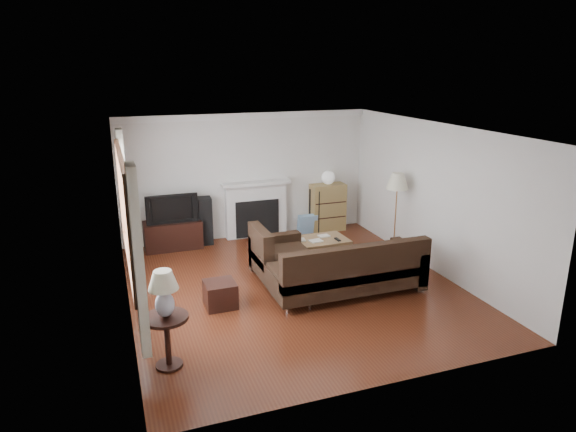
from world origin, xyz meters
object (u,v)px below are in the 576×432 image
object	(u,v)px
bookshelf	(328,207)
sectional_sofa	(347,268)
tv_stand	(173,235)
coffee_table	(314,252)
floor_lamp	(395,215)
side_table	(168,341)

from	to	relation	value
bookshelf	sectional_sofa	bearing A→B (deg)	-108.58
tv_stand	coffee_table	world-z (taller)	tv_stand
sectional_sofa	floor_lamp	world-z (taller)	floor_lamp
sectional_sofa	side_table	bearing A→B (deg)	-158.42
tv_stand	side_table	size ratio (longest dim) A/B	1.66
coffee_table	side_table	xyz separation A→B (m)	(-2.81, -2.37, 0.09)
bookshelf	coffee_table	world-z (taller)	bookshelf
tv_stand	floor_lamp	xyz separation A→B (m)	(3.78, -1.76, 0.51)
sectional_sofa	floor_lamp	size ratio (longest dim) A/B	1.66
tv_stand	sectional_sofa	size ratio (longest dim) A/B	0.42
tv_stand	coffee_table	size ratio (longest dim) A/B	0.90
bookshelf	side_table	xyz separation A→B (m)	(-3.83, -4.10, -0.18)
tv_stand	side_table	bearing A→B (deg)	-98.35
tv_stand	floor_lamp	bearing A→B (deg)	-24.94
bookshelf	sectional_sofa	size ratio (longest dim) A/B	0.39
sectional_sofa	coffee_table	bearing A→B (deg)	91.16
bookshelf	sectional_sofa	distance (m)	3.14
coffee_table	sectional_sofa	bearing A→B (deg)	-90.33
tv_stand	bookshelf	distance (m)	3.25
tv_stand	floor_lamp	size ratio (longest dim) A/B	0.69
floor_lamp	side_table	world-z (taller)	floor_lamp
tv_stand	bookshelf	bearing A→B (deg)	0.91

